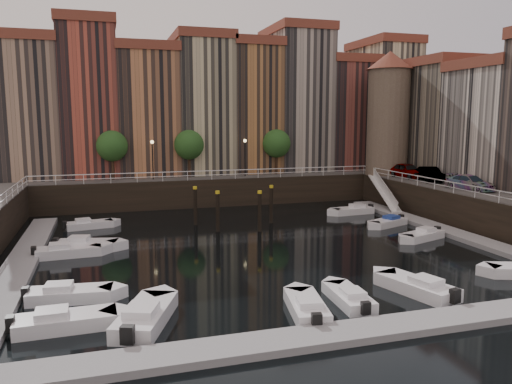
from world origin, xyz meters
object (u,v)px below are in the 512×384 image
object	(u,v)px
mooring_pilings	(236,209)
boat_left_1	(68,294)
boat_left_0	(64,322)
boat_left_2	(67,251)
corner_tower	(388,111)
car_c	(470,184)
car_b	(430,175)
car_a	(407,171)
gangway	(384,191)

from	to	relation	value
mooring_pilings	boat_left_1	world-z (taller)	mooring_pilings
boat_left_0	boat_left_1	size ratio (longest dim) A/B	1.03
boat_left_0	boat_left_2	bearing A→B (deg)	91.43
corner_tower	car_c	world-z (taller)	corner_tower
mooring_pilings	car_b	distance (m)	20.77
boat_left_1	car_a	distance (m)	38.51
corner_tower	car_c	bearing A→B (deg)	-88.49
gangway	car_c	bearing A→B (deg)	-69.92
corner_tower	boat_left_1	xyz separation A→B (m)	(-32.85, -23.33, -9.85)
boat_left_2	car_a	size ratio (longest dim) A/B	0.98
gangway	mooring_pilings	world-z (taller)	gangway
corner_tower	gangway	size ratio (longest dim) A/B	1.66
corner_tower	boat_left_1	bearing A→B (deg)	-144.62
mooring_pilings	boat_left_1	bearing A→B (deg)	-131.50
corner_tower	mooring_pilings	size ratio (longest dim) A/B	1.95
boat_left_0	car_c	distance (m)	36.03
mooring_pilings	gangway	bearing A→B (deg)	14.21
car_a	car_b	xyz separation A→B (m)	(0.37, -3.42, -0.06)
car_c	boat_left_1	bearing A→B (deg)	-175.81
corner_tower	boat_left_2	xyz separation A→B (m)	(-33.51, -14.28, -9.84)
gangway	mooring_pilings	bearing A→B (deg)	-165.79
corner_tower	boat_left_0	xyz separation A→B (m)	(-32.82, -27.06, -9.83)
corner_tower	car_b	size ratio (longest dim) A/B	3.08
gangway	car_a	size ratio (longest dim) A/B	1.78
boat_left_0	boat_left_1	bearing A→B (deg)	88.85
corner_tower	boat_left_1	distance (m)	41.48
boat_left_0	car_b	world-z (taller)	car_b
car_b	corner_tower	bearing A→B (deg)	110.38
car_a	car_c	world-z (taller)	car_a
boat_left_1	boat_left_2	xyz separation A→B (m)	(-0.66, 9.04, 0.00)
corner_tower	gangway	distance (m)	9.86
gangway	car_b	bearing A→B (deg)	-38.89
car_b	car_c	bearing A→B (deg)	-76.18
boat_left_0	boat_left_2	world-z (taller)	boat_left_0
boat_left_1	car_c	distance (m)	34.82
mooring_pilings	car_a	bearing A→B (deg)	13.76
boat_left_0	corner_tower	bearing A→B (deg)	37.84
boat_left_1	boat_left_2	size ratio (longest dim) A/B	1.00
mooring_pilings	boat_left_1	size ratio (longest dim) A/B	1.55
boat_left_2	car_a	world-z (taller)	car_a
boat_left_0	car_c	xyz separation A→B (m)	(33.17, 13.66, 3.30)
corner_tower	boat_left_1	size ratio (longest dim) A/B	3.02
gangway	car_c	world-z (taller)	car_c
boat_left_1	mooring_pilings	bearing A→B (deg)	54.61
corner_tower	boat_left_0	size ratio (longest dim) A/B	2.94
gangway	car_a	world-z (taller)	car_a
boat_left_2	car_b	size ratio (longest dim) A/B	1.02
corner_tower	boat_left_2	bearing A→B (deg)	-156.91
car_c	gangway	bearing A→B (deg)	97.62
car_a	boat_left_2	bearing A→B (deg)	-166.78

